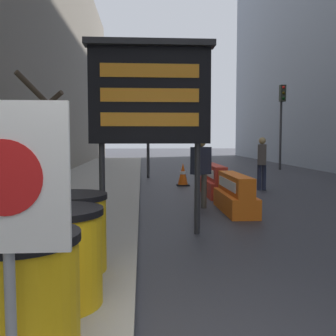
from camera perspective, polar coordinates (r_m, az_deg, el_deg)
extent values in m
cylinder|color=#4C3D2D|center=(10.10, -19.47, 1.62)|extent=(0.28, 0.28, 2.17)
cylinder|color=#4C3D2D|center=(9.57, -17.92, 9.75)|extent=(0.95, 1.04, 1.12)
cylinder|color=#4C3D2D|center=(10.57, -18.56, 7.37)|extent=(1.06, 0.27, 0.77)
cylinder|color=#4C3D2D|center=(10.16, -21.66, 5.84)|extent=(0.21, 0.83, 0.94)
cylinder|color=#4C3D2D|center=(10.80, -20.91, 6.70)|extent=(1.19, 1.07, 1.04)
cylinder|color=#4C3D2D|center=(10.58, -17.54, 8.37)|extent=(1.13, 0.69, 0.85)
cylinder|color=yellow|center=(2.99, -20.88, -17.72)|extent=(0.82, 0.82, 0.83)
cylinder|color=black|center=(2.86, -21.12, -9.41)|extent=(0.85, 0.85, 0.06)
cylinder|color=yellow|center=(3.83, -15.75, -12.68)|extent=(0.82, 0.82, 0.83)
cylinder|color=black|center=(3.72, -15.90, -6.11)|extent=(0.85, 0.85, 0.06)
cylinder|color=yellow|center=(4.72, -13.94, -9.39)|extent=(0.82, 0.82, 0.83)
cylinder|color=black|center=(4.63, -14.05, -4.03)|extent=(0.85, 0.85, 0.06)
cylinder|color=gray|center=(2.39, -21.92, -17.19)|extent=(0.06, 0.06, 1.32)
cube|color=white|center=(2.22, -22.57, -1.28)|extent=(0.67, 0.04, 0.80)
cylinder|color=red|center=(2.20, -22.77, -1.34)|extent=(0.40, 0.01, 0.40)
cylinder|color=#28282B|center=(6.73, -9.52, -3.14)|extent=(0.10, 0.10, 1.56)
cylinder|color=#28282B|center=(6.77, 4.28, -3.06)|extent=(0.10, 0.10, 1.56)
cube|color=black|center=(6.68, -2.65, 10.41)|extent=(2.02, 0.24, 1.59)
cube|color=#28282B|center=(6.75, -2.67, 17.63)|extent=(2.14, 0.34, 0.10)
cube|color=orange|center=(6.61, -2.64, 13.96)|extent=(1.62, 0.02, 0.22)
cube|color=orange|center=(6.55, -2.63, 10.53)|extent=(1.62, 0.02, 0.22)
cube|color=orange|center=(6.52, -2.62, 7.05)|extent=(1.62, 0.02, 0.22)
cube|color=orange|center=(8.99, 9.70, -4.93)|extent=(0.60, 2.06, 0.42)
cube|color=orange|center=(8.93, 9.73, -2.26)|extent=(0.36, 2.06, 0.42)
cube|color=white|center=(8.89, 8.53, -2.28)|extent=(0.02, 1.65, 0.21)
cube|color=red|center=(11.50, 6.68, -2.82)|extent=(0.55, 2.18, 0.44)
cube|color=red|center=(11.45, 6.70, -0.62)|extent=(0.33, 2.18, 0.44)
cube|color=white|center=(11.42, 5.83, -0.63)|extent=(0.02, 1.74, 0.22)
cube|color=black|center=(13.71, 2.17, -2.48)|extent=(0.44, 0.44, 0.04)
cone|color=#EA560F|center=(13.67, 2.18, -0.84)|extent=(0.35, 0.35, 0.75)
cylinder|color=white|center=(13.67, 2.18, -0.68)|extent=(0.20, 0.20, 0.10)
cylinder|color=#2D2D30|center=(16.34, -2.91, 4.90)|extent=(0.12, 0.12, 3.61)
cube|color=#23281E|center=(16.25, -2.92, 9.81)|extent=(0.28, 0.28, 0.84)
sphere|color=#360605|center=(16.13, -2.92, 10.85)|extent=(0.15, 0.15, 0.15)
sphere|color=#392C06|center=(16.10, -2.92, 9.86)|extent=(0.15, 0.15, 0.15)
sphere|color=green|center=(16.08, -2.91, 8.86)|extent=(0.15, 0.15, 0.15)
cylinder|color=#2D2D30|center=(21.36, 16.04, 5.63)|extent=(0.12, 0.12, 4.37)
cube|color=#23281E|center=(21.32, 16.29, 10.38)|extent=(0.28, 0.28, 0.84)
sphere|color=red|center=(21.21, 16.45, 11.17)|extent=(0.15, 0.15, 0.15)
sphere|color=#392C06|center=(21.18, 16.43, 10.41)|extent=(0.15, 0.15, 0.15)
sphere|color=black|center=(21.15, 16.41, 9.66)|extent=(0.15, 0.15, 0.15)
cylinder|color=#23283D|center=(12.78, 13.10, -1.35)|extent=(0.13, 0.13, 0.81)
cylinder|color=#23283D|center=(12.82, 13.75, -1.34)|extent=(0.13, 0.13, 0.81)
cube|color=#47423D|center=(12.75, 13.49, 1.92)|extent=(0.38, 0.50, 0.64)
sphere|color=#9A7F50|center=(12.74, 13.52, 3.87)|extent=(0.22, 0.22, 0.22)
cylinder|color=#514C42|center=(9.31, 4.31, -3.36)|extent=(0.13, 0.13, 0.81)
cylinder|color=#514C42|center=(9.33, 5.23, -3.35)|extent=(0.13, 0.13, 0.81)
cube|color=#232838|center=(9.25, 4.80, 1.08)|extent=(0.51, 0.46, 0.64)
sphere|color=tan|center=(9.24, 4.82, 3.74)|extent=(0.22, 0.22, 0.22)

